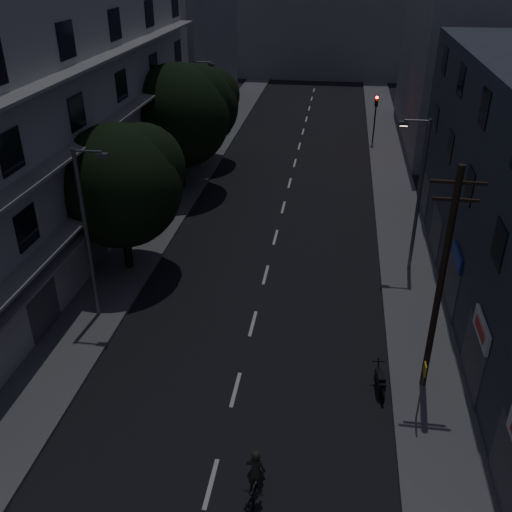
% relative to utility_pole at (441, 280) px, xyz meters
% --- Properties ---
extents(ground, '(160.00, 160.00, 0.00)m').
position_rel_utility_pole_xyz_m(ground, '(-7.24, 17.26, -4.87)').
color(ground, black).
rests_on(ground, ground).
extents(sidewalk_left, '(3.00, 90.00, 0.15)m').
position_rel_utility_pole_xyz_m(sidewalk_left, '(-14.74, 17.26, -4.79)').
color(sidewalk_left, '#565659').
rests_on(sidewalk_left, ground).
extents(sidewalk_right, '(3.00, 90.00, 0.15)m').
position_rel_utility_pole_xyz_m(sidewalk_right, '(0.26, 17.26, -4.79)').
color(sidewalk_right, '#565659').
rests_on(sidewalk_right, ground).
extents(lane_markings, '(0.15, 60.50, 0.01)m').
position_rel_utility_pole_xyz_m(lane_markings, '(-7.24, 23.51, -4.86)').
color(lane_markings, beige).
rests_on(lane_markings, ground).
extents(building_left, '(7.00, 36.00, 14.00)m').
position_rel_utility_pole_xyz_m(building_left, '(-19.22, 10.26, 2.13)').
color(building_left, '#AAA9A5').
rests_on(building_left, ground).
extents(building_far_left, '(6.00, 20.00, 16.00)m').
position_rel_utility_pole_xyz_m(building_far_left, '(-19.24, 40.26, 3.13)').
color(building_far_left, slate).
rests_on(building_far_left, ground).
extents(building_far_right, '(6.00, 20.00, 13.00)m').
position_rel_utility_pole_xyz_m(building_far_right, '(4.76, 34.26, 1.63)').
color(building_far_right, slate).
rests_on(building_far_right, ground).
extents(building_far_end, '(24.00, 8.00, 10.00)m').
position_rel_utility_pole_xyz_m(building_far_end, '(-7.24, 62.26, 0.13)').
color(building_far_end, slate).
rests_on(building_far_end, ground).
extents(tree_near, '(6.27, 6.27, 7.74)m').
position_rel_utility_pole_xyz_m(tree_near, '(-14.50, 7.42, 0.12)').
color(tree_near, black).
rests_on(tree_near, sidewalk_left).
extents(tree_mid, '(6.98, 6.98, 8.59)m').
position_rel_utility_pole_xyz_m(tree_mid, '(-14.63, 19.01, 0.65)').
color(tree_mid, black).
rests_on(tree_mid, sidewalk_left).
extents(tree_far, '(5.85, 5.85, 7.24)m').
position_rel_utility_pole_xyz_m(tree_far, '(-14.54, 25.05, -0.18)').
color(tree_far, black).
rests_on(tree_far, sidewalk_left).
extents(traffic_signal_far_right, '(0.28, 0.37, 4.10)m').
position_rel_utility_pole_xyz_m(traffic_signal_far_right, '(-0.92, 31.61, -1.77)').
color(traffic_signal_far_right, black).
rests_on(traffic_signal_far_right, sidewalk_right).
extents(traffic_signal_far_left, '(0.28, 0.37, 4.10)m').
position_rel_utility_pole_xyz_m(traffic_signal_far_left, '(-13.95, 33.25, -1.77)').
color(traffic_signal_far_left, black).
rests_on(traffic_signal_far_left, sidewalk_left).
extents(street_lamp_left_near, '(1.51, 0.25, 8.00)m').
position_rel_utility_pole_xyz_m(street_lamp_left_near, '(-14.33, 2.78, -0.27)').
color(street_lamp_left_near, slate).
rests_on(street_lamp_left_near, sidewalk_left).
extents(street_lamp_right, '(1.51, 0.25, 8.00)m').
position_rel_utility_pole_xyz_m(street_lamp_right, '(0.17, 9.41, -0.27)').
color(street_lamp_right, '#56595D').
rests_on(street_lamp_right, sidewalk_right).
extents(street_lamp_left_far, '(1.51, 0.25, 8.00)m').
position_rel_utility_pole_xyz_m(street_lamp_left_far, '(-14.32, 23.22, -0.27)').
color(street_lamp_left_far, slate).
rests_on(street_lamp_left_far, sidewalk_left).
extents(utility_pole, '(1.80, 0.24, 9.00)m').
position_rel_utility_pole_xyz_m(utility_pole, '(0.00, 0.00, 0.00)').
color(utility_pole, black).
rests_on(utility_pole, sidewalk_right).
extents(bus_stop_sign, '(0.06, 0.35, 2.52)m').
position_rel_utility_pole_xyz_m(bus_stop_sign, '(-0.44, -2.00, -2.98)').
color(bus_stop_sign, '#595B60').
rests_on(bus_stop_sign, sidewalk_right).
extents(motorcycle, '(0.52, 1.77, 1.14)m').
position_rel_utility_pole_xyz_m(motorcycle, '(-1.70, -0.51, -4.42)').
color(motorcycle, black).
rests_on(motorcycle, ground).
extents(cyclist, '(0.70, 1.69, 2.10)m').
position_rel_utility_pole_xyz_m(cyclist, '(-5.72, -6.10, -4.16)').
color(cyclist, black).
rests_on(cyclist, ground).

